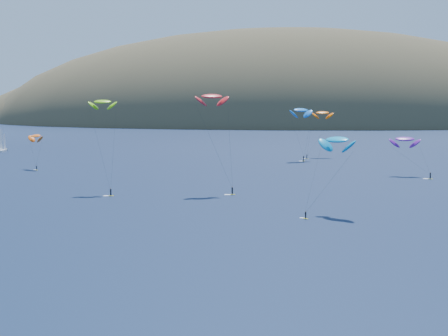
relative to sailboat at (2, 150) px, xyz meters
name	(u,v)px	position (x,y,z in m)	size (l,w,h in m)	color
ground	(94,326)	(110.76, -214.60, -0.98)	(2800.00, 2800.00, 0.00)	black
island	(302,133)	(150.15, 347.76, -11.71)	(730.00, 300.00, 210.00)	#3D3526
sailboat	(2,150)	(0.00, 0.00, 0.00)	(9.90, 8.54, 12.20)	silver
kitesurfer_1	(36,136)	(43.37, -65.54, 10.84)	(8.28, 8.65, 13.97)	yellow
kitesurfer_3	(103,102)	(82.80, -114.67, 23.44)	(8.98, 11.66, 26.55)	yellow
kitesurfer_4	(301,110)	(138.88, -25.47, 19.42)	(11.41, 10.25, 23.38)	yellow
kitesurfer_5	(337,140)	(143.83, -141.96, 15.46)	(12.31, 12.68, 18.98)	yellow
kitesurfer_6	(405,139)	(171.72, -72.01, 11.03)	(12.36, 12.20, 14.69)	yellow
kitesurfer_9	(212,97)	(112.64, -113.20, 24.95)	(11.66, 9.11, 28.46)	yellow
kitesurfer_11	(323,113)	(148.52, -9.88, 17.93)	(12.05, 12.93, 21.39)	yellow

